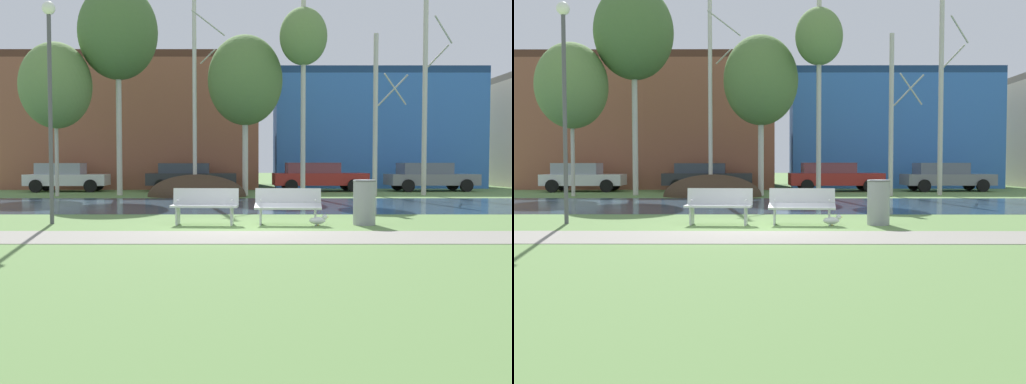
% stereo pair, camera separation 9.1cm
% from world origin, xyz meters
% --- Properties ---
extents(ground_plane, '(120.00, 120.00, 0.00)m').
position_xyz_m(ground_plane, '(0.00, 10.00, 0.00)').
color(ground_plane, '#5B7F42').
extents(paved_path_strip, '(60.00, 2.08, 0.01)m').
position_xyz_m(paved_path_strip, '(0.00, -1.68, 0.01)').
color(paved_path_strip, gray).
rests_on(paved_path_strip, ground).
extents(river_band, '(80.00, 7.72, 0.01)m').
position_xyz_m(river_band, '(0.00, 7.51, 0.00)').
color(river_band, '#284256').
rests_on(river_band, ground).
extents(soil_mound, '(4.31, 2.98, 1.94)m').
position_xyz_m(soil_mound, '(-2.35, 12.69, 0.00)').
color(soil_mound, '#423021').
rests_on(soil_mound, ground).
extents(bench_left, '(1.63, 0.65, 0.87)m').
position_xyz_m(bench_left, '(-1.00, 0.82, 0.47)').
color(bench_left, silver).
rests_on(bench_left, ground).
extents(bench_right, '(1.63, 0.66, 0.87)m').
position_xyz_m(bench_right, '(1.01, 0.82, 0.47)').
color(bench_right, silver).
rests_on(bench_right, ground).
extents(trash_bin, '(0.56, 0.56, 1.08)m').
position_xyz_m(trash_bin, '(2.84, 0.76, 0.56)').
color(trash_bin, gray).
rests_on(trash_bin, ground).
extents(seagull, '(0.47, 0.17, 0.27)m').
position_xyz_m(seagull, '(1.72, 0.55, 0.13)').
color(seagull, white).
rests_on(seagull, ground).
extents(streetlamp, '(0.32, 0.32, 5.37)m').
position_xyz_m(streetlamp, '(-4.75, 1.00, 3.58)').
color(streetlamp, '#4C4C51').
rests_on(streetlamp, ground).
extents(birch_far_left, '(3.14, 3.14, 6.74)m').
position_xyz_m(birch_far_left, '(-8.54, 12.99, 4.85)').
color(birch_far_left, beige).
rests_on(birch_far_left, ground).
extents(birch_left, '(3.54, 3.54, 9.45)m').
position_xyz_m(birch_left, '(-5.94, 13.70, 7.30)').
color(birch_left, beige).
rests_on(birch_left, ground).
extents(birch_center_left, '(1.43, 2.24, 9.44)m').
position_xyz_m(birch_center_left, '(-2.40, 12.65, 4.81)').
color(birch_center_left, beige).
rests_on(birch_center_left, ground).
extents(birch_center, '(3.34, 3.34, 7.16)m').
position_xyz_m(birch_center, '(-0.25, 13.51, 5.14)').
color(birch_center, beige).
rests_on(birch_center, ground).
extents(birch_center_right, '(2.06, 2.06, 8.89)m').
position_xyz_m(birch_center_right, '(2.28, 12.72, 6.84)').
color(birch_center_right, beige).
rests_on(birch_center_right, ground).
extents(birch_right, '(1.52, 2.71, 7.15)m').
position_xyz_m(birch_right, '(5.57, 13.19, 3.65)').
color(birch_right, beige).
rests_on(birch_right, ground).
extents(birch_far_right, '(1.29, 2.20, 9.15)m').
position_xyz_m(birch_far_right, '(7.90, 13.84, 4.67)').
color(birch_far_right, beige).
rests_on(birch_far_right, ground).
extents(parked_van_nearest_white, '(4.13, 2.25, 1.45)m').
position_xyz_m(parked_van_nearest_white, '(-9.47, 17.15, 0.76)').
color(parked_van_nearest_white, silver).
rests_on(parked_van_nearest_white, ground).
extents(parked_sedan_second_dark, '(4.66, 2.31, 1.44)m').
position_xyz_m(parked_sedan_second_dark, '(-3.19, 17.57, 0.77)').
color(parked_sedan_second_dark, '#282B30').
rests_on(parked_sedan_second_dark, ground).
extents(parked_hatch_third_red, '(4.88, 2.33, 1.47)m').
position_xyz_m(parked_hatch_third_red, '(3.41, 17.51, 0.78)').
color(parked_hatch_third_red, maroon).
rests_on(parked_hatch_third_red, ground).
extents(parked_wagon_fourth_grey, '(4.65, 2.27, 1.46)m').
position_xyz_m(parked_wagon_fourth_grey, '(9.19, 17.61, 0.77)').
color(parked_wagon_fourth_grey, slate).
rests_on(parked_wagon_fourth_grey, ground).
extents(building_brick_low, '(14.46, 9.00, 7.55)m').
position_xyz_m(building_brick_low, '(-6.86, 23.55, 3.77)').
color(building_brick_low, brown).
rests_on(building_brick_low, ground).
extents(building_blue_store, '(12.02, 7.08, 6.92)m').
position_xyz_m(building_blue_store, '(7.41, 24.09, 3.46)').
color(building_blue_store, '#3870C6').
rests_on(building_blue_store, ground).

